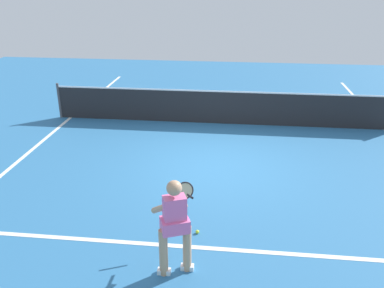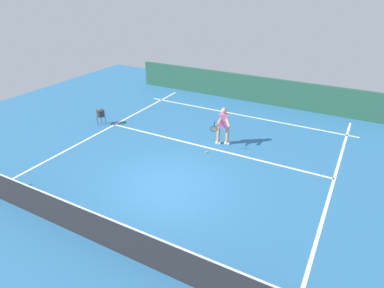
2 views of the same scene
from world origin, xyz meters
The scene contains 6 objects.
ground_plane centered at (0.00, 0.00, 0.00)m, with size 24.74×24.74×0.00m, color teal.
service_line_marking centered at (0.00, -3.12, 0.00)m, with size 9.51×0.10×0.01m, color white.
sideline_left_marking centered at (-4.76, 0.00, 0.00)m, with size 0.10×17.03×0.01m, color white.
court_net centered at (0.00, 2.96, 0.51)m, with size 10.19×0.08×1.10m.
tennis_player centered at (-0.39, -3.70, 0.85)m, with size 0.67×1.11×1.55m.
tennis_ball_near centered at (-0.16, -2.72, 0.03)m, with size 0.07×0.07×0.07m, color #D1E533.
Camera 1 is at (0.41, -8.54, 4.15)m, focal length 37.65 mm.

